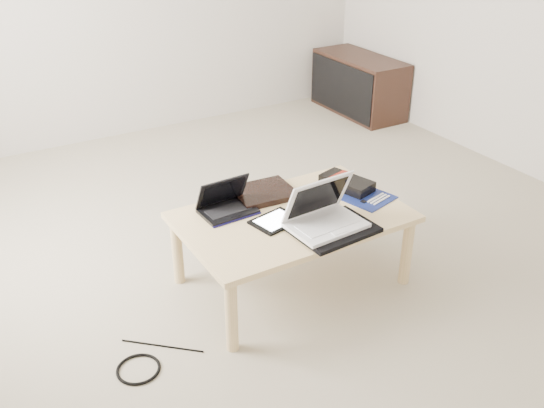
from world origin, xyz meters
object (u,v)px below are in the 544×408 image
white_laptop (324,215)px  gpu_box (347,183)px  coffee_table (292,223)px  media_cabinet (358,85)px  netbook (226,205)px

white_laptop → gpu_box: (0.35, 0.28, -0.04)m
coffee_table → white_laptop: bearing=-74.3°
media_cabinet → coffee_table: bearing=-134.9°
coffee_table → gpu_box: (0.40, 0.09, 0.08)m
media_cabinet → netbook: 2.78m
netbook → gpu_box: 0.67m
coffee_table → gpu_box: size_ratio=3.60×
coffee_table → media_cabinet: (1.91, 1.92, -0.10)m
gpu_box → netbook: bearing=171.7°
media_cabinet → white_laptop: (-1.86, -2.10, 0.22)m
netbook → white_laptop: bearing=-49.9°
netbook → white_laptop: size_ratio=0.76×
media_cabinet → netbook: (-2.17, -1.73, 0.19)m
white_laptop → coffee_table: bearing=105.7°
media_cabinet → white_laptop: size_ratio=2.50×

